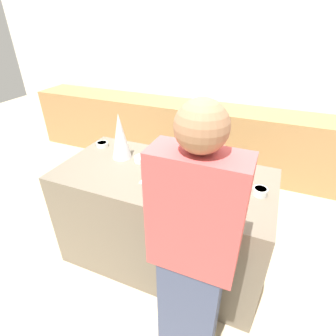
% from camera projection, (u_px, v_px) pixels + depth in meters
% --- Properties ---
extents(ground_plane, '(12.00, 12.00, 0.00)m').
position_uv_depth(ground_plane, '(164.00, 255.00, 2.55)').
color(ground_plane, '#C6B28E').
extents(wall_back, '(8.00, 0.05, 2.60)m').
position_uv_depth(wall_back, '(227.00, 74.00, 3.67)').
color(wall_back, white).
rests_on(wall_back, ground_plane).
extents(back_cabinet_block, '(6.00, 0.60, 0.91)m').
position_uv_depth(back_cabinet_block, '(216.00, 138.00, 3.84)').
color(back_cabinet_block, '#9E7547').
rests_on(back_cabinet_block, ground_plane).
extents(kitchen_island, '(1.73, 0.86, 0.93)m').
position_uv_depth(kitchen_island, '(164.00, 218.00, 2.31)').
color(kitchen_island, '#6B6051').
rests_on(kitchen_island, ground_plane).
extents(baking_tray, '(0.38, 0.32, 0.01)m').
position_uv_depth(baking_tray, '(171.00, 178.00, 2.01)').
color(baking_tray, silver).
rests_on(baking_tray, kitchen_island).
extents(gingerbread_house, '(0.21, 0.15, 0.31)m').
position_uv_depth(gingerbread_house, '(171.00, 164.00, 1.95)').
color(gingerbread_house, brown).
rests_on(gingerbread_house, baking_tray).
extents(decorative_tree, '(0.17, 0.17, 0.40)m').
position_uv_depth(decorative_tree, '(120.00, 136.00, 2.21)').
color(decorative_tree, silver).
rests_on(decorative_tree, kitchen_island).
extents(candy_bowl_near_tray_left, '(0.12, 0.12, 0.04)m').
position_uv_depth(candy_bowl_near_tray_left, '(153.00, 153.00, 2.34)').
color(candy_bowl_near_tray_left, white).
rests_on(candy_bowl_near_tray_left, kitchen_island).
extents(candy_bowl_center_rear, '(0.10, 0.10, 0.05)m').
position_uv_depth(candy_bowl_center_rear, '(260.00, 191.00, 1.82)').
color(candy_bowl_center_rear, silver).
rests_on(candy_bowl_center_rear, kitchen_island).
extents(candy_bowl_behind_tray, '(0.12, 0.12, 0.04)m').
position_uv_depth(candy_bowl_behind_tray, '(141.00, 159.00, 2.24)').
color(candy_bowl_behind_tray, white).
rests_on(candy_bowl_behind_tray, kitchen_island).
extents(candy_bowl_near_tray_right, '(0.11, 0.11, 0.04)m').
position_uv_depth(candy_bowl_near_tray_right, '(102.00, 144.00, 2.50)').
color(candy_bowl_near_tray_right, white).
rests_on(candy_bowl_near_tray_right, kitchen_island).
extents(person, '(0.46, 0.57, 1.75)m').
position_uv_depth(person, '(193.00, 253.00, 1.41)').
color(person, '#424C6B').
rests_on(person, ground_plane).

